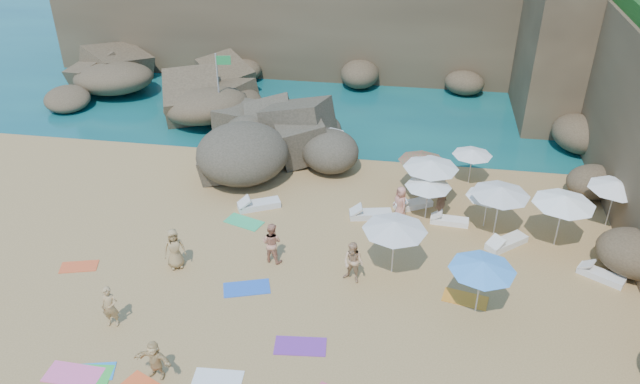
# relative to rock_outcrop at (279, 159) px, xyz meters

# --- Properties ---
(ground) EXTENTS (120.00, 120.00, 0.00)m
(ground) POSITION_rel_rock_outcrop_xyz_m (1.22, -9.36, 0.00)
(ground) COLOR tan
(ground) RESTS_ON ground
(seawater) EXTENTS (120.00, 120.00, 0.00)m
(seawater) POSITION_rel_rock_outcrop_xyz_m (1.22, 20.64, 0.00)
(seawater) COLOR #0C4751
(seawater) RESTS_ON ground
(cliff_back) EXTENTS (44.00, 8.00, 8.00)m
(cliff_back) POSITION_rel_rock_outcrop_xyz_m (3.22, 15.64, 4.00)
(cliff_back) COLOR brown
(cliff_back) RESTS_ON ground
(cliff_corner) EXTENTS (10.00, 12.00, 8.00)m
(cliff_corner) POSITION_rel_rock_outcrop_xyz_m (18.22, 10.64, 4.00)
(cliff_corner) COLOR brown
(cliff_corner) RESTS_ON ground
(rock_promontory) EXTENTS (12.00, 7.00, 2.00)m
(rock_promontory) POSITION_rel_rock_outcrop_xyz_m (-9.78, 6.64, 0.00)
(rock_promontory) COLOR brown
(rock_promontory) RESTS_ON ground
(rock_outcrop) EXTENTS (9.43, 8.28, 3.14)m
(rock_outcrop) POSITION_rel_rock_outcrop_xyz_m (0.00, 0.00, 0.00)
(rock_outcrop) COLOR brown
(rock_outcrop) RESTS_ON ground
(flag_pole) EXTENTS (0.89, 0.19, 4.57)m
(flag_pole) POSITION_rel_rock_outcrop_xyz_m (-4.09, 3.39, 2.92)
(flag_pole) COLOR silver
(flag_pole) RESTS_ON ground
(parasol_0) EXTENTS (2.11, 2.11, 2.00)m
(parasol_0) POSITION_rel_rock_outcrop_xyz_m (7.87, -4.60, 1.83)
(parasol_0) COLOR silver
(parasol_0) RESTS_ON ground
(parasol_1) EXTENTS (2.02, 2.02, 1.91)m
(parasol_1) POSITION_rel_rock_outcrop_xyz_m (2.64, 0.07, 1.75)
(parasol_1) COLOR silver
(parasol_1) RESTS_ON ground
(parasol_2) EXTENTS (1.99, 1.99, 1.88)m
(parasol_2) POSITION_rel_rock_outcrop_xyz_m (10.01, -0.98, 1.72)
(parasol_2) COLOR silver
(parasol_2) RESTS_ON ground
(parasol_3) EXTENTS (2.42, 2.42, 2.28)m
(parasol_3) POSITION_rel_rock_outcrop_xyz_m (16.00, -3.94, 2.10)
(parasol_3) COLOR silver
(parasol_3) RESTS_ON ground
(parasol_4) EXTENTS (2.62, 2.62, 2.48)m
(parasol_4) POSITION_rel_rock_outcrop_xyz_m (13.44, -5.86, 2.27)
(parasol_4) COLOR silver
(parasol_4) RESTS_ON ground
(parasol_5) EXTENTS (2.58, 2.58, 2.44)m
(parasol_5) POSITION_rel_rock_outcrop_xyz_m (7.95, -3.50, 2.24)
(parasol_5) COLOR silver
(parasol_5) RESTS_ON ground
(parasol_6) EXTENTS (2.26, 2.26, 2.14)m
(parasol_6) POSITION_rel_rock_outcrop_xyz_m (7.54, -2.42, 1.96)
(parasol_6) COLOR silver
(parasol_6) RESTS_ON ground
(parasol_7) EXTENTS (1.97, 1.97, 1.87)m
(parasol_7) POSITION_rel_rock_outcrop_xyz_m (10.50, -4.87, 1.71)
(parasol_7) COLOR silver
(parasol_7) RESTS_ON ground
(parasol_8) EXTENTS (2.20, 2.20, 2.08)m
(parasol_8) POSITION_rel_rock_outcrop_xyz_m (16.57, -3.86, 1.91)
(parasol_8) COLOR silver
(parasol_8) RESTS_ON ground
(parasol_9) EXTENTS (2.54, 2.54, 2.40)m
(parasol_9) POSITION_rel_rock_outcrop_xyz_m (10.91, -5.41, 2.21)
(parasol_9) COLOR silver
(parasol_9) RESTS_ON ground
(parasol_10) EXTENTS (2.46, 2.46, 2.32)m
(parasol_10) POSITION_rel_rock_outcrop_xyz_m (9.81, -10.73, 2.13)
(parasol_10) COLOR silver
(parasol_10) RESTS_ON ground
(parasol_11) EXTENTS (2.59, 2.59, 2.45)m
(parasol_11) POSITION_rel_rock_outcrop_xyz_m (6.57, -8.84, 2.25)
(parasol_11) COLOR silver
(parasol_11) RESTS_ON ground
(lounger_0) EXTENTS (2.08, 1.48, 0.31)m
(lounger_0) POSITION_rel_rock_outcrop_xyz_m (0.07, -4.94, 0.16)
(lounger_0) COLOR silver
(lounger_0) RESTS_ON ground
(lounger_1) EXTENTS (2.03, 1.03, 0.30)m
(lounger_1) POSITION_rel_rock_outcrop_xyz_m (5.37, -4.95, 0.15)
(lounger_1) COLOR silver
(lounger_1) RESTS_ON ground
(lounger_2) EXTENTS (1.89, 1.42, 0.28)m
(lounger_2) POSITION_rel_rock_outcrop_xyz_m (7.30, -3.77, 0.14)
(lounger_2) COLOR white
(lounger_2) RESTS_ON ground
(lounger_3) EXTENTS (1.74, 0.69, 0.27)m
(lounger_3) POSITION_rel_rock_outcrop_xyz_m (8.96, -4.90, 0.13)
(lounger_3) COLOR white
(lounger_3) RESTS_ON ground
(lounger_4) EXTENTS (1.85, 1.44, 0.28)m
(lounger_4) POSITION_rel_rock_outcrop_xyz_m (14.90, -7.98, 0.14)
(lounger_4) COLOR silver
(lounger_4) RESTS_ON ground
(lounger_5) EXTENTS (1.92, 1.78, 0.31)m
(lounger_5) POSITION_rel_rock_outcrop_xyz_m (11.37, -6.28, 0.15)
(lounger_5) COLOR white
(lounger_5) RESTS_ON ground
(towel_0) EXTENTS (1.74, 1.16, 0.03)m
(towel_0) POSITION_rel_rock_outcrop_xyz_m (-3.08, -15.82, 0.01)
(towel_0) COLOR #2988DC
(towel_0) RESTS_ON ground
(towel_1) EXTENTS (1.90, 0.99, 0.03)m
(towel_1) POSITION_rel_rock_outcrop_xyz_m (-3.58, -16.00, 0.02)
(towel_1) COLOR pink
(towel_1) RESTS_ON ground
(towel_3) EXTENTS (1.78, 1.04, 0.03)m
(towel_3) POSITION_rel_rock_outcrop_xyz_m (-3.18, -15.92, 0.01)
(towel_3) COLOR green
(towel_3) RESTS_ON ground
(towel_6) EXTENTS (1.89, 1.07, 0.03)m
(towel_6) POSITION_rel_rock_outcrop_xyz_m (3.64, -13.56, 0.02)
(towel_6) COLOR #762F99
(towel_6) RESTS_ON ground
(towel_7) EXTENTS (1.64, 1.12, 0.03)m
(towel_7) POSITION_rel_rock_outcrop_xyz_m (-6.20, -10.52, 0.01)
(towel_7) COLOR #E95429
(towel_7) RESTS_ON ground
(towel_8) EXTENTS (2.00, 1.42, 0.03)m
(towel_8) POSITION_rel_rock_outcrop_xyz_m (0.99, -10.80, 0.02)
(towel_8) COLOR blue
(towel_8) RESTS_ON ground
(towel_10) EXTENTS (1.83, 1.18, 0.03)m
(towel_10) POSITION_rel_rock_outcrop_xyz_m (9.46, -10.12, 0.01)
(towel_10) COLOR orange
(towel_10) RESTS_ON ground
(towel_11) EXTENTS (1.91, 1.38, 0.03)m
(towel_11) POSITION_rel_rock_outcrop_xyz_m (-0.32, -6.27, 0.02)
(towel_11) COLOR #33B36D
(towel_11) RESTS_ON ground
(towel_13) EXTENTS (1.69, 0.91, 0.03)m
(towel_13) POSITION_rel_rock_outcrop_xyz_m (1.22, -15.43, 0.01)
(towel_13) COLOR white
(towel_13) RESTS_ON ground
(person_stand_1) EXTENTS (1.02, 0.88, 1.81)m
(person_stand_1) POSITION_rel_rock_outcrop_xyz_m (1.59, -8.85, 0.91)
(person_stand_1) COLOR tan
(person_stand_1) RESTS_ON ground
(person_stand_2) EXTENTS (1.29, 1.20, 1.93)m
(person_stand_2) POSITION_rel_rock_outcrop_xyz_m (1.49, 2.84, 0.97)
(person_stand_2) COLOR #E19A80
(person_stand_2) RESTS_ON ground
(person_stand_3) EXTENTS (0.81, 1.03, 1.63)m
(person_stand_3) POSITION_rel_rock_outcrop_xyz_m (8.53, -4.61, 0.81)
(person_stand_3) COLOR #916448
(person_stand_3) RESTS_ON ground
(person_stand_4) EXTENTS (0.82, 0.92, 1.66)m
(person_stand_4) POSITION_rel_rock_outcrop_xyz_m (6.70, -4.84, 0.83)
(person_stand_4) COLOR tan
(person_stand_4) RESTS_ON ground
(person_stand_5) EXTENTS (1.77, 0.66, 1.87)m
(person_stand_5) POSITION_rel_rock_outcrop_xyz_m (-1.54, 1.33, 0.94)
(person_stand_5) COLOR tan
(person_stand_5) RESTS_ON ground
(person_lie_2) EXTENTS (1.63, 2.00, 0.48)m
(person_lie_2) POSITION_rel_rock_outcrop_xyz_m (-2.20, -9.90, 0.24)
(person_lie_2) COLOR #A48352
(person_lie_2) RESTS_ON ground
(person_lie_3) EXTENTS (1.58, 1.67, 0.39)m
(person_lie_3) POSITION_rel_rock_outcrop_xyz_m (-0.79, -15.62, 0.19)
(person_lie_3) COLOR tan
(person_lie_3) RESTS_ON ground
(person_lie_4) EXTENTS (0.84, 1.74, 0.40)m
(person_lie_4) POSITION_rel_rock_outcrop_xyz_m (-3.29, -13.53, 0.20)
(person_lie_4) COLOR tan
(person_lie_4) RESTS_ON ground
(person_lie_5) EXTENTS (1.46, 1.97, 0.67)m
(person_lie_5) POSITION_rel_rock_outcrop_xyz_m (5.06, -9.69, 0.34)
(person_lie_5) COLOR tan
(person_lie_5) RESTS_ON ground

